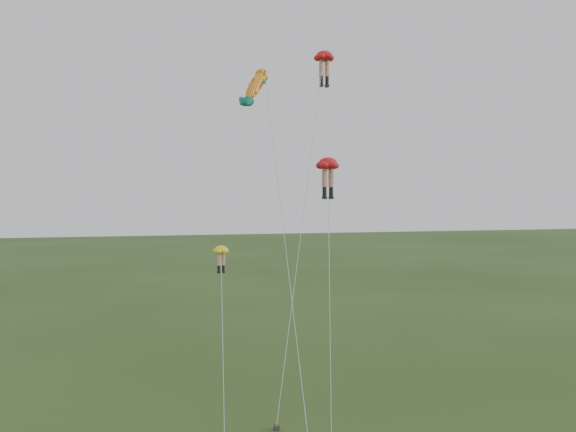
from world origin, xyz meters
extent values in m
plane|color=#264017|center=(0.00, 0.00, 0.00)|extent=(300.00, 300.00, 0.00)
ellipsoid|color=red|center=(4.40, 8.67, 21.13)|extent=(1.63, 1.63, 0.69)
cylinder|color=tan|center=(4.20, 8.63, 20.32)|extent=(0.30, 0.30, 1.05)
cylinder|color=black|center=(4.20, 8.63, 19.53)|extent=(0.24, 0.24, 0.52)
cube|color=black|center=(4.20, 8.63, 19.20)|extent=(0.23, 0.33, 0.15)
cylinder|color=tan|center=(4.61, 8.72, 20.32)|extent=(0.30, 0.30, 1.05)
cylinder|color=black|center=(4.61, 8.72, 19.53)|extent=(0.24, 0.24, 0.52)
cube|color=black|center=(4.61, 8.72, 19.20)|extent=(0.23, 0.33, 0.15)
cylinder|color=silver|center=(1.86, 4.53, 10.84)|extent=(5.12, 8.33, 21.25)
cube|color=black|center=(-0.68, 0.38, 0.12)|extent=(0.25, 0.35, 0.24)
ellipsoid|color=red|center=(3.22, 4.06, 13.97)|extent=(1.65, 1.65, 0.71)
cylinder|color=tan|center=(3.00, 4.02, 13.13)|extent=(0.31, 0.31, 1.08)
cylinder|color=black|center=(3.00, 4.02, 12.32)|extent=(0.25, 0.25, 0.54)
cube|color=black|center=(3.00, 4.02, 11.97)|extent=(0.23, 0.34, 0.16)
cylinder|color=tan|center=(3.43, 4.10, 13.13)|extent=(0.31, 0.31, 1.08)
cylinder|color=black|center=(3.43, 4.10, 12.32)|extent=(0.25, 0.25, 0.54)
cube|color=black|center=(3.43, 4.10, 11.97)|extent=(0.23, 0.34, 0.16)
cylinder|color=silver|center=(2.32, 0.85, 7.26)|extent=(1.83, 6.44, 14.10)
ellipsoid|color=yellow|center=(-3.21, 2.67, 9.22)|extent=(1.09, 1.09, 0.44)
cylinder|color=tan|center=(-3.34, 2.63, 8.71)|extent=(0.19, 0.19, 0.67)
cylinder|color=black|center=(-3.34, 2.63, 8.21)|extent=(0.15, 0.15, 0.33)
cube|color=black|center=(-3.34, 2.63, 7.99)|extent=(0.16, 0.22, 0.10)
cylinder|color=tan|center=(-3.09, 2.71, 8.71)|extent=(0.19, 0.19, 0.67)
cylinder|color=black|center=(-3.09, 2.71, 8.21)|extent=(0.15, 0.15, 0.33)
cube|color=black|center=(-3.09, 2.71, 7.99)|extent=(0.16, 0.22, 0.10)
cylinder|color=silver|center=(-3.43, 0.62, 4.83)|extent=(0.46, 4.12, 9.23)
ellipsoid|color=yellow|center=(-0.27, 7.77, 18.96)|extent=(2.51, 2.80, 2.73)
sphere|color=yellow|center=(-0.27, 7.77, 18.96)|extent=(1.50, 1.55, 1.27)
cone|color=#14866D|center=(-0.27, 7.77, 18.96)|extent=(1.29, 1.37, 1.21)
cone|color=#14866D|center=(-0.27, 7.77, 18.96)|extent=(1.29, 1.37, 1.21)
cone|color=#14866D|center=(-0.27, 7.77, 18.96)|extent=(0.73, 0.77, 0.68)
cone|color=#14866D|center=(-0.27, 7.77, 18.96)|extent=(0.73, 0.77, 0.68)
cone|color=#AC2512|center=(-0.27, 7.77, 18.96)|extent=(0.76, 0.79, 0.67)
cylinder|color=silver|center=(0.15, 3.31, 9.59)|extent=(0.88, 8.94, 18.75)
camera|label=1|loc=(-7.92, -31.47, 12.35)|focal=40.00mm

